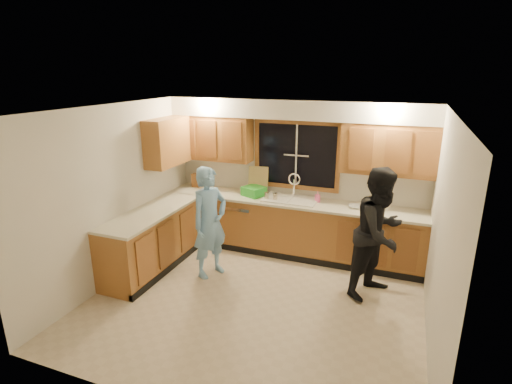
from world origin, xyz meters
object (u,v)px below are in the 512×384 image
dishwasher (242,223)px  dish_crate (254,191)px  man (210,222)px  soap_bottle (318,197)px  sink (290,203)px  bowl (355,206)px  stove (129,256)px  woman (380,233)px  knife_block (196,180)px

dishwasher → dish_crate: size_ratio=2.53×
man → soap_bottle: (1.31, 1.19, 0.18)m
sink → dish_crate: bearing=178.8°
dishwasher → bowl: bowl is taller
dishwasher → soap_bottle: soap_bottle is taller
sink → man: size_ratio=0.52×
stove → soap_bottle: 2.97m
stove → woman: bearing=17.4°
sink → soap_bottle: (0.43, 0.06, 0.14)m
stove → man: man is taller
man → stove: bearing=150.8°
man → dishwasher: bearing=22.1°
soap_bottle → dish_crate: bearing=-177.5°
sink → man: man is taller
man → soap_bottle: man is taller
man → sink: bearing=-14.4°
dish_crate → dishwasher: bearing=-172.3°
bowl → knife_block: bearing=176.9°
woman → dish_crate: size_ratio=5.45×
man → soap_bottle: bearing=-24.1°
man → bowl: bearing=-36.2°
sink → dishwasher: bearing=-179.0°
dish_crate → knife_block: bearing=174.1°
knife_block → bowl: (2.82, -0.15, -0.10)m
dishwasher → soap_bottle: bearing=3.4°
sink → stove: size_ratio=0.96×
knife_block → dish_crate: 1.16m
stove → bowl: bearing=32.6°
dishwasher → dish_crate: (0.21, 0.03, 0.59)m
sink → stove: sink is taller
knife_block → dishwasher: bearing=-12.0°
stove → woman: woman is taller
knife_block → dish_crate: size_ratio=0.74×
soap_bottle → bowl: soap_bottle is taller
dishwasher → stove: size_ratio=0.91×
woman → soap_bottle: woman is taller
knife_block → soap_bottle: 2.22m
woman → dishwasher: bearing=100.8°
dishwasher → sink: bearing=1.0°
sink → woman: size_ratio=0.49×
man → dish_crate: 1.18m
dishwasher → man: size_ratio=0.50×
woman → knife_block: (-3.25, 0.94, 0.16)m
dish_crate → bowl: 1.67m
man → dish_crate: bearing=11.8°
woman → bowl: size_ratio=9.18×
sink → dishwasher: (-0.85, -0.01, -0.45)m
dishwasher → bowl: bearing=-0.1°
dishwasher → dish_crate: bearing=7.7°
stove → bowl: bowl is taller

